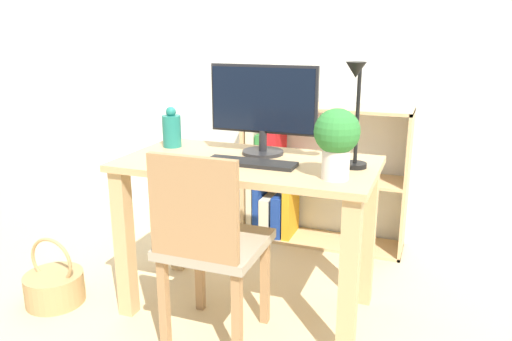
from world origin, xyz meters
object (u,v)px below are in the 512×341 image
desk_lamp (356,105)px  bookshelf (293,181)px  chair (209,241)px  basket (54,286)px  potted_plant (337,138)px  monitor (263,104)px  keyboard (251,163)px  vase (172,130)px

desk_lamp → bookshelf: bearing=119.7°
chair → bookshelf: bookshelf is taller
desk_lamp → basket: desk_lamp is taller
bookshelf → basket: bookshelf is taller
desk_lamp → potted_plant: bearing=-107.2°
basket → monitor: bearing=24.7°
keyboard → bookshelf: size_ratio=0.40×
potted_plant → basket: bearing=-173.7°
bookshelf → monitor: bearing=-85.2°
keyboard → vase: (-0.48, 0.18, 0.08)m
keyboard → desk_lamp: bearing=7.5°
vase → basket: 0.95m
potted_plant → vase: bearing=163.1°
bookshelf → desk_lamp: bearing=-60.3°
desk_lamp → monitor: bearing=162.2°
monitor → basket: monitor is taller
vase → chair: bearing=-47.5°
monitor → basket: bearing=-155.3°
desk_lamp → chair: bearing=-148.4°
chair → basket: 0.94m
potted_plant → bookshelf: size_ratio=0.28×
monitor → potted_plant: size_ratio=1.84×
vase → desk_lamp: 0.94m
potted_plant → monitor: bearing=144.8°
vase → desk_lamp: bearing=-7.8°
monitor → basket: 1.34m
desk_lamp → basket: size_ratio=1.31×
keyboard → basket: 1.17m
basket → potted_plant: bearing=6.3°
desk_lamp → chair: desk_lamp is taller
monitor → potted_plant: 0.49m
vase → basket: bearing=-138.1°
chair → bookshelf: 1.20m
monitor → bookshelf: monitor is taller
bookshelf → basket: 1.48m
vase → basket: size_ratio=0.59×
vase → potted_plant: potted_plant is taller
monitor → desk_lamp: (0.44, -0.14, 0.04)m
monitor → chair: size_ratio=0.60×
keyboard → desk_lamp: desk_lamp is taller
bookshelf → basket: bearing=-126.6°
monitor → vase: monitor is taller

